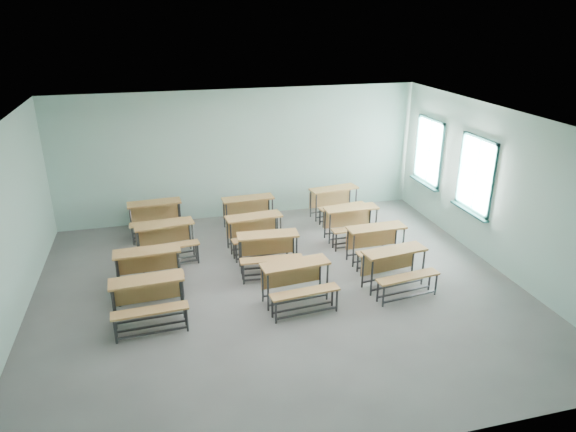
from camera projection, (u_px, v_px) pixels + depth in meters
name	position (u px, v px, depth m)	size (l,w,h in m)	color
room	(283.00, 211.00, 9.15)	(9.04, 8.04, 3.24)	slate
desk_unit_r0c0	(148.00, 295.00, 8.54)	(1.27, 0.89, 0.77)	#A3703B
desk_unit_r0c1	(297.00, 278.00, 9.08)	(1.29, 0.93, 0.77)	#A3703B
desk_unit_r0c2	(397.00, 264.00, 9.57)	(1.32, 0.97, 0.77)	#A3703B
desk_unit_r1c0	(148.00, 265.00, 9.55)	(1.25, 0.87, 0.77)	#A3703B
desk_unit_r1c1	(269.00, 247.00, 10.25)	(1.28, 0.91, 0.77)	#A3703B
desk_unit_r1c2	(378.00, 240.00, 10.59)	(1.25, 0.85, 0.77)	#A3703B
desk_unit_r2c0	(166.00, 236.00, 10.76)	(1.32, 0.98, 0.77)	#A3703B
desk_unit_r2c1	(255.00, 228.00, 11.16)	(1.29, 0.93, 0.77)	#A3703B
desk_unit_r2c2	(353.00, 219.00, 11.63)	(1.24, 0.84, 0.77)	#A3703B
desk_unit_r3c0	(155.00, 214.00, 11.95)	(1.27, 0.90, 0.77)	#A3703B
desk_unit_r3c1	(249.00, 209.00, 12.23)	(1.26, 0.88, 0.77)	#A3703B
desk_unit_r3c2	(336.00, 199.00, 12.90)	(1.32, 0.98, 0.77)	#A3703B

